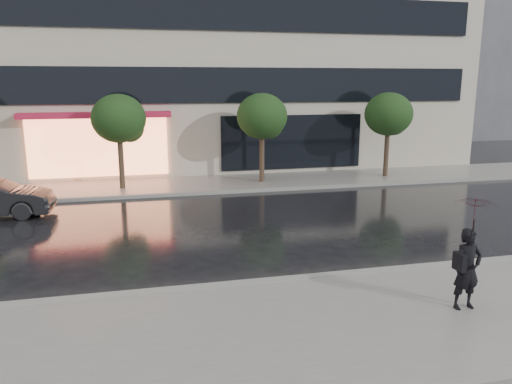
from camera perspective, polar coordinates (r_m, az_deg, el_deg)
name	(u,v)px	position (r m, az deg, el deg)	size (l,w,h in m)	color
ground	(241,271)	(12.20, -1.76, -8.99)	(120.00, 120.00, 0.00)	black
sidewalk_near	(277,333)	(9.30, 2.40, -15.82)	(60.00, 4.50, 0.12)	slate
sidewalk_far	(194,185)	(21.94, -7.12, 0.83)	(60.00, 3.50, 0.12)	slate
curb_near	(250,284)	(11.27, -0.73, -10.48)	(60.00, 0.25, 0.14)	gray
curb_far	(199,193)	(20.24, -6.58, -0.12)	(60.00, 0.25, 0.14)	gray
bg_building_right	(472,39)	(48.38, 23.44, 15.73)	(12.00, 12.00, 16.00)	#4C4C54
tree_mid_west	(120,120)	(21.22, -15.25, 7.91)	(2.20, 2.20, 3.99)	#33261C
tree_mid_east	(263,118)	(21.86, 0.82, 8.47)	(2.20, 2.20, 3.99)	#33261C
tree_far_east	(389,116)	(24.03, 14.99, 8.42)	(2.20, 2.20, 3.99)	#33261C
pedestrian_with_umbrella	(472,238)	(10.41, 23.42, -4.88)	(0.88, 0.90, 2.22)	black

